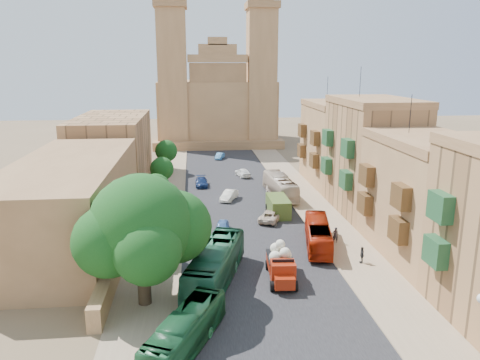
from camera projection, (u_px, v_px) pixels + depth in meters
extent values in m
plane|color=brown|center=(278.00, 324.00, 32.58)|extent=(260.00, 260.00, 0.00)
cube|color=black|center=(237.00, 202.00, 61.56)|extent=(14.00, 140.00, 0.01)
cube|color=#91795F|center=(308.00, 200.00, 62.50)|extent=(5.00, 140.00, 0.01)
cube|color=#91795F|center=(164.00, 204.00, 60.62)|extent=(5.00, 140.00, 0.01)
cube|color=#91795F|center=(289.00, 200.00, 62.24)|extent=(0.25, 140.00, 0.12)
cube|color=#91795F|center=(183.00, 203.00, 60.85)|extent=(0.25, 140.00, 0.12)
cube|color=#20502D|center=(435.00, 252.00, 33.52)|extent=(0.90, 2.20, 2.00)
cube|color=#20502D|center=(440.00, 207.00, 32.72)|extent=(0.90, 2.20, 2.00)
cube|color=#9B6F46|center=(427.00, 201.00, 43.53)|extent=(8.00, 14.00, 10.50)
cube|color=olive|center=(433.00, 141.00, 42.18)|extent=(8.20, 14.00, 0.80)
cylinder|color=black|center=(410.00, 114.00, 44.26)|extent=(0.06, 0.06, 3.60)
cube|color=#53371B|center=(398.00, 230.00, 39.61)|extent=(0.90, 2.20, 2.00)
cube|color=#53371B|center=(365.00, 203.00, 47.18)|extent=(0.90, 2.20, 2.00)
cube|color=#53371B|center=(401.00, 197.00, 38.90)|extent=(0.90, 2.20, 2.00)
cube|color=#53371B|center=(367.00, 175.00, 46.48)|extent=(0.90, 2.20, 2.00)
cube|color=#A5774B|center=(372.00, 159.00, 56.75)|extent=(8.00, 14.00, 13.00)
cube|color=olive|center=(376.00, 101.00, 55.10)|extent=(8.20, 14.00, 0.80)
cylinder|color=black|center=(360.00, 82.00, 57.18)|extent=(0.06, 0.06, 3.60)
cube|color=#20502D|center=(346.00, 180.00, 52.90)|extent=(0.90, 2.20, 2.00)
cube|color=#20502D|center=(326.00, 165.00, 60.47)|extent=(0.90, 2.20, 2.00)
cube|color=#20502D|center=(348.00, 148.00, 52.03)|extent=(0.90, 2.20, 2.00)
cube|color=#20502D|center=(328.00, 138.00, 59.60)|extent=(0.90, 2.20, 2.00)
cube|color=#9B6F46|center=(337.00, 146.00, 70.46)|extent=(8.00, 14.00, 11.50)
cube|color=olive|center=(339.00, 105.00, 68.98)|extent=(8.20, 14.00, 0.80)
cylinder|color=black|center=(327.00, 88.00, 71.06)|extent=(0.06, 0.06, 3.60)
cube|color=#53371B|center=(314.00, 160.00, 66.56)|extent=(0.90, 2.20, 2.00)
cube|color=#53371B|center=(301.00, 151.00, 74.13)|extent=(0.90, 2.20, 2.00)
cube|color=#53371B|center=(315.00, 138.00, 65.79)|extent=(0.90, 2.20, 2.00)
cube|color=#53371B|center=(302.00, 130.00, 73.36)|extent=(0.90, 2.20, 2.00)
cube|color=#9B6F46|center=(131.00, 224.00, 50.45)|extent=(1.00, 40.00, 1.80)
cube|color=olive|center=(71.00, 201.00, 47.18)|extent=(10.00, 28.00, 8.40)
cube|color=#A5774B|center=(112.00, 149.00, 72.11)|extent=(10.00, 22.00, 10.00)
cube|color=#9B6F46|center=(216.00, 112.00, 109.14)|extent=(26.00, 20.00, 14.00)
cube|color=olive|center=(219.00, 145.00, 100.46)|extent=(28.00, 4.00, 1.80)
cube|color=olive|center=(218.00, 101.00, 99.92)|extent=(12.00, 2.00, 16.00)
cube|color=#9B6F46|center=(218.00, 58.00, 97.79)|extent=(12.60, 2.40, 1.60)
cube|color=#9B6F46|center=(217.00, 50.00, 97.38)|extent=(8.00, 2.00, 2.40)
cube|color=#9B6F46|center=(217.00, 41.00, 96.95)|extent=(4.00, 2.00, 1.60)
cube|color=#9B6F46|center=(173.00, 80.00, 99.16)|extent=(6.00, 6.00, 29.00)
cube|color=olive|center=(170.00, 4.00, 95.55)|extent=(6.80, 6.80, 1.40)
cube|color=#9B6F46|center=(261.00, 80.00, 101.04)|extent=(6.00, 6.00, 29.00)
cube|color=olive|center=(262.00, 6.00, 97.42)|extent=(6.80, 6.80, 1.40)
cylinder|color=#382A1C|center=(144.00, 280.00, 35.05)|extent=(1.00, 1.00, 3.81)
sphere|color=#0F3812|center=(141.00, 225.00, 34.02)|extent=(7.63, 7.63, 7.63)
sphere|color=#0F3812|center=(175.00, 227.00, 35.56)|extent=(5.62, 5.62, 5.62)
sphere|color=#0F3812|center=(109.00, 241.00, 33.12)|extent=(5.22, 5.22, 5.22)
sphere|color=#0F3812|center=(147.00, 251.00, 31.99)|extent=(4.82, 4.82, 4.82)
sphere|color=#0F3812|center=(129.00, 207.00, 35.85)|extent=(4.42, 4.42, 4.42)
cylinder|color=#382A1C|center=(147.00, 250.00, 42.93)|extent=(0.44, 0.44, 2.18)
sphere|color=#0F3812|center=(146.00, 227.00, 42.40)|extent=(3.16, 3.16, 3.16)
cylinder|color=#382A1C|center=(157.00, 209.00, 54.48)|extent=(0.44, 0.44, 2.44)
sphere|color=#0F3812|center=(156.00, 189.00, 53.89)|extent=(3.55, 3.55, 3.55)
cylinder|color=#382A1C|center=(163.00, 185.00, 66.09)|extent=(0.44, 0.44, 2.28)
sphere|color=#0F3812|center=(162.00, 169.00, 65.54)|extent=(3.31, 3.31, 3.31)
cylinder|color=#382A1C|center=(167.00, 166.00, 77.66)|extent=(0.44, 0.44, 2.51)
sphere|color=#0F3812|center=(166.00, 151.00, 77.05)|extent=(3.65, 3.65, 3.65)
cube|color=maroon|center=(280.00, 262.00, 40.06)|extent=(2.28, 3.50, 0.84)
cube|color=black|center=(280.00, 257.00, 39.95)|extent=(2.33, 3.55, 0.11)
cube|color=maroon|center=(283.00, 272.00, 37.95)|extent=(2.07, 1.72, 1.68)
cube|color=maroon|center=(285.00, 282.00, 36.95)|extent=(1.66, 1.23, 0.94)
cube|color=black|center=(283.00, 264.00, 37.79)|extent=(1.78, 0.21, 0.84)
cylinder|color=black|center=(272.00, 286.00, 37.30)|extent=(0.38, 0.86, 0.84)
cylinder|color=black|center=(296.00, 286.00, 37.36)|extent=(0.38, 0.86, 0.84)
cylinder|color=black|center=(268.00, 265.00, 41.29)|extent=(0.38, 0.86, 0.84)
cylinder|color=black|center=(289.00, 264.00, 41.36)|extent=(0.38, 0.86, 0.84)
sphere|color=beige|center=(275.00, 257.00, 39.33)|extent=(1.03, 1.03, 1.03)
sphere|color=beige|center=(286.00, 256.00, 39.63)|extent=(1.03, 1.03, 1.03)
sphere|color=beige|center=(279.00, 252.00, 40.43)|extent=(1.03, 1.03, 1.03)
sphere|color=beige|center=(276.00, 248.00, 39.84)|extent=(0.94, 0.94, 0.94)
sphere|color=beige|center=(285.00, 253.00, 38.97)|extent=(0.94, 0.94, 0.94)
sphere|color=beige|center=(280.00, 244.00, 39.57)|extent=(0.84, 0.84, 0.84)
cube|color=#445B22|center=(278.00, 206.00, 56.22)|extent=(2.26, 5.17, 2.13)
cylinder|color=black|center=(272.00, 216.00, 54.54)|extent=(0.34, 0.85, 0.85)
cylinder|color=black|center=(289.00, 216.00, 54.74)|extent=(0.34, 0.85, 0.85)
cylinder|color=black|center=(267.00, 207.00, 58.01)|extent=(0.34, 0.85, 0.85)
cylinder|color=black|center=(283.00, 207.00, 58.21)|extent=(0.34, 0.85, 0.85)
imported|color=#1A562E|center=(185.00, 332.00, 29.39)|extent=(5.66, 9.01, 2.49)
imported|color=#1F5D3F|center=(215.00, 264.00, 38.53)|extent=(5.92, 11.68, 3.18)
imported|color=#A62009|center=(318.00, 234.00, 46.19)|extent=(3.98, 9.60, 2.60)
imported|color=#C5B19D|center=(280.00, 186.00, 63.83)|extent=(3.24, 10.69, 2.93)
imported|color=#4471B1|center=(223.00, 226.00, 50.66)|extent=(1.77, 3.47, 1.13)
imported|color=white|center=(229.00, 195.00, 62.39)|extent=(2.86, 4.16, 1.30)
imported|color=beige|center=(271.00, 216.00, 54.03)|extent=(3.76, 4.97, 1.25)
imported|color=navy|center=(201.00, 182.00, 69.63)|extent=(1.80, 4.34, 1.26)
imported|color=white|center=(243.00, 172.00, 75.57)|extent=(2.51, 4.30, 1.38)
imported|color=#3C7FBA|center=(220.00, 156.00, 89.81)|extent=(2.18, 3.65, 1.14)
imported|color=#252327|center=(335.00, 235.00, 47.36)|extent=(0.66, 0.49, 1.66)
imported|color=#2F2F30|center=(362.00, 255.00, 42.51)|extent=(0.55, 0.97, 1.56)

